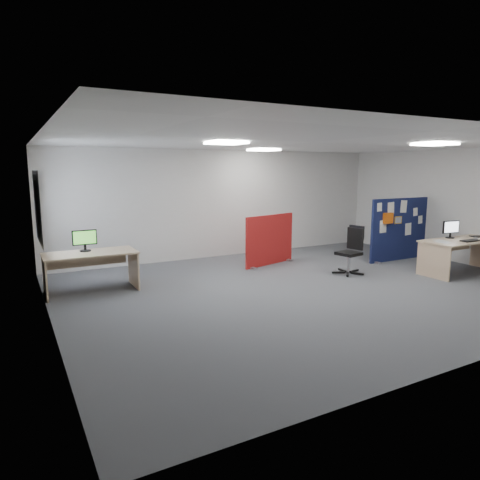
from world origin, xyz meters
name	(u,v)px	position (x,y,z in m)	size (l,w,h in m)	color
floor	(309,287)	(0.00, 0.00, 0.00)	(9.00, 9.00, 0.00)	#55575D
ceiling	(313,142)	(0.00, 0.00, 2.70)	(9.00, 7.00, 0.02)	white
wall_back	(226,204)	(0.00, 3.50, 1.35)	(9.00, 0.02, 2.70)	silver
wall_left	(46,234)	(-4.50, 0.00, 1.35)	(0.02, 7.00, 2.70)	silver
wall_right	(464,207)	(4.50, 0.00, 1.35)	(0.02, 7.00, 2.70)	silver
window	(39,208)	(-4.44, 2.00, 1.55)	(0.06, 1.70, 1.30)	white
ceiling_lights	(305,146)	(0.33, 0.67, 2.67)	(4.10, 4.10, 0.04)	white
navy_divider	(399,229)	(3.46, 0.95, 0.77)	(1.85, 0.30, 1.53)	#0F1B3A
main_desk	(460,247)	(3.58, -0.61, 0.57)	(1.89, 0.84, 0.73)	tan
monitor_main	(451,228)	(3.52, -0.39, 0.94)	(0.44, 0.18, 0.38)	black
keyboard	(470,241)	(3.53, -0.86, 0.74)	(0.45, 0.18, 0.03)	black
mouse	(476,238)	(3.91, -0.74, 0.74)	(0.10, 0.06, 0.03)	#AAAAB0
paper_tray	(478,236)	(4.25, -0.56, 0.74)	(0.28, 0.22, 0.01)	black
red_divider	(270,240)	(0.41, 2.04, 0.57)	(1.52, 0.46, 1.17)	maroon
second_desk	(90,262)	(-3.68, 1.71, 0.55)	(1.61, 0.81, 0.73)	tan
monitor_second	(85,240)	(-3.74, 1.84, 0.95)	(0.43, 0.20, 0.39)	black
office_chair	(352,247)	(1.48, 0.45, 0.57)	(0.66, 0.66, 1.01)	black
desk_papers	(456,241)	(3.32, -0.69, 0.73)	(1.38, 0.65, 0.00)	white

